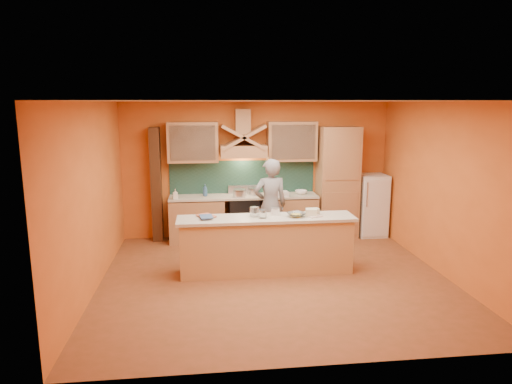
{
  "coord_description": "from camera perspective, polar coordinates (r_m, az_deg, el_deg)",
  "views": [
    {
      "loc": [
        -1.1,
        -6.83,
        2.78
      ],
      "look_at": [
        -0.2,
        0.9,
        1.25
      ],
      "focal_mm": 32.0,
      "sensor_mm": 36.0,
      "label": 1
    }
  ],
  "objects": [
    {
      "name": "grocery_bag_b",
      "position": [
        7.65,
        7.2,
        -2.41
      ],
      "size": [
        0.18,
        0.15,
        0.1
      ],
      "primitive_type": "cube",
      "rotation": [
        0.0,
        0.0,
        0.11
      ],
      "color": "beige",
      "rests_on": "island_top"
    },
    {
      "name": "upper_cabinet_left",
      "position": [
        9.2,
        -7.91,
        6.18
      ],
      "size": [
        1.0,
        0.35,
        0.8
      ],
      "primitive_type": "cube",
      "color": "tan",
      "rests_on": "wall_back"
    },
    {
      "name": "stove",
      "position": [
        9.37,
        -1.53,
        -3.26
      ],
      "size": [
        0.6,
        0.58,
        0.9
      ],
      "primitive_type": "cube",
      "color": "black",
      "rests_on": "floor"
    },
    {
      "name": "fridge",
      "position": [
        9.92,
        14.2,
        -1.59
      ],
      "size": [
        0.58,
        0.6,
        1.3
      ],
      "primitive_type": "cube",
      "color": "white",
      "rests_on": "floor"
    },
    {
      "name": "kitchen_scale",
      "position": [
        7.57,
        2.41,
        -2.48
      ],
      "size": [
        0.13,
        0.13,
        0.1
      ],
      "primitive_type": "cube",
      "rotation": [
        0.0,
        0.0,
        -0.02
      ],
      "color": "white",
      "rests_on": "island_top"
    },
    {
      "name": "ceiling",
      "position": [
        6.92,
        2.56,
        11.3
      ],
      "size": [
        5.5,
        5.0,
        0.01
      ],
      "primitive_type": "cube",
      "color": "white",
      "rests_on": "wall_back"
    },
    {
      "name": "soap_bottle_b",
      "position": [
        9.22,
        -6.38,
        0.24
      ],
      "size": [
        0.1,
        0.11,
        0.25
      ],
      "primitive_type": "imported",
      "rotation": [
        0.0,
        0.0,
        0.1
      ],
      "color": "#315887",
      "rests_on": "counter_top"
    },
    {
      "name": "book_lower",
      "position": [
        7.42,
        -7.01,
        -3.14
      ],
      "size": [
        0.35,
        0.38,
        0.03
      ],
      "primitive_type": "imported",
      "rotation": [
        0.0,
        0.0,
        0.51
      ],
      "color": "#BF6344",
      "rests_on": "island_top"
    },
    {
      "name": "bowl_back",
      "position": [
        9.45,
        5.65,
        -0.01
      ],
      "size": [
        0.3,
        0.3,
        0.08
      ],
      "primitive_type": "imported",
      "rotation": [
        0.0,
        0.0,
        -0.22
      ],
      "color": "white",
      "rests_on": "counter_top"
    },
    {
      "name": "counter_top",
      "position": [
        9.26,
        -1.54,
        -0.56
      ],
      "size": [
        3.0,
        0.62,
        0.04
      ],
      "primitive_type": "cube",
      "color": "beige",
      "rests_on": "base_cabinet_left"
    },
    {
      "name": "island_top",
      "position": [
        7.44,
        1.31,
        -3.33
      ],
      "size": [
        2.9,
        0.62,
        0.05
      ],
      "primitive_type": "cube",
      "color": "beige",
      "rests_on": "island_body"
    },
    {
      "name": "pot_small",
      "position": [
        9.3,
        -0.36,
        -0.08
      ],
      "size": [
        0.23,
        0.23,
        0.14
      ],
      "primitive_type": "cylinder",
      "rotation": [
        0.0,
        0.0,
        -0.29
      ],
      "color": "silver",
      "rests_on": "stove"
    },
    {
      "name": "wall_right",
      "position": [
        7.97,
        22.39,
        0.32
      ],
      "size": [
        0.02,
        5.0,
        2.8
      ],
      "primitive_type": "cube",
      "color": "orange",
      "rests_on": "floor"
    },
    {
      "name": "range_hood",
      "position": [
        9.17,
        -1.6,
        5.14
      ],
      "size": [
        0.92,
        0.5,
        0.24
      ],
      "primitive_type": "cube",
      "color": "tan",
      "rests_on": "wall_back"
    },
    {
      "name": "island_body",
      "position": [
        7.58,
        1.29,
        -6.85
      ],
      "size": [
        2.8,
        0.55,
        0.88
      ],
      "primitive_type": "cube",
      "color": "tan",
      "rests_on": "floor"
    },
    {
      "name": "jar_small",
      "position": [
        7.36,
        0.84,
        -2.76
      ],
      "size": [
        0.13,
        0.13,
        0.13
      ],
      "primitive_type": "cylinder",
      "rotation": [
        0.0,
        0.0,
        -0.0
      ],
      "color": "white",
      "rests_on": "island_top"
    },
    {
      "name": "pot_large",
      "position": [
        9.14,
        -2.09,
        -0.28
      ],
      "size": [
        0.31,
        0.31,
        0.14
      ],
      "primitive_type": "cylinder",
      "rotation": [
        0.0,
        0.0,
        0.24
      ],
      "color": "silver",
      "rests_on": "stove"
    },
    {
      "name": "dish_rack",
      "position": [
        9.18,
        3.13,
        -0.23
      ],
      "size": [
        0.3,
        0.24,
        0.1
      ],
      "primitive_type": "cube",
      "rotation": [
        0.0,
        0.0,
        0.07
      ],
      "color": "white",
      "rests_on": "counter_top"
    },
    {
      "name": "person",
      "position": [
        8.54,
        1.8,
        -1.69
      ],
      "size": [
        0.69,
        0.5,
        1.76
      ],
      "primitive_type": "imported",
      "rotation": [
        0.0,
        0.0,
        3.27
      ],
      "color": "gray",
      "rests_on": "floor"
    },
    {
      "name": "wall_front",
      "position": [
        4.68,
        7.32,
        -6.1
      ],
      "size": [
        5.5,
        0.02,
        2.8
      ],
      "primitive_type": "cube",
      "color": "orange",
      "rests_on": "floor"
    },
    {
      "name": "soap_bottle_a",
      "position": [
        9.04,
        -10.05,
        -0.26
      ],
      "size": [
        0.1,
        0.1,
        0.2
      ],
      "primitive_type": "imported",
      "rotation": [
        0.0,
        0.0,
        0.12
      ],
      "color": "white",
      "rests_on": "counter_top"
    },
    {
      "name": "backsplash",
      "position": [
        9.48,
        -1.71,
        1.86
      ],
      "size": [
        3.0,
        0.03,
        0.7
      ],
      "primitive_type": "cube",
      "color": "#1B3D34",
      "rests_on": "wall_back"
    },
    {
      "name": "floor",
      "position": [
        7.46,
        2.37,
        -10.74
      ],
      "size": [
        5.5,
        5.0,
        0.01
      ],
      "primitive_type": "cube",
      "color": "brown",
      "rests_on": "ground"
    },
    {
      "name": "jar_large",
      "position": [
        7.45,
        -0.19,
        -2.49
      ],
      "size": [
        0.2,
        0.2,
        0.16
      ],
      "primitive_type": "cylinder",
      "rotation": [
        0.0,
        0.0,
        0.36
      ],
      "color": "silver",
      "rests_on": "island_top"
    },
    {
      "name": "cloth",
      "position": [
        7.52,
        7.3,
        -3.02
      ],
      "size": [
        0.27,
        0.24,
        0.01
      ],
      "primitive_type": "cube",
      "rotation": [
        0.0,
        0.0,
        0.41
      ],
      "color": "beige",
      "rests_on": "island_top"
    },
    {
      "name": "wall_left",
      "position": [
        7.17,
        -19.81,
        -0.63
      ],
      "size": [
        0.02,
        5.0,
        2.8
      ],
      "primitive_type": "cube",
      "color": "orange",
      "rests_on": "floor"
    },
    {
      "name": "grocery_bag_a",
      "position": [
        7.54,
        6.92,
        -2.56
      ],
      "size": [
        0.21,
        0.18,
        0.12
      ],
      "primitive_type": "cube",
      "rotation": [
        0.0,
        0.0,
        -0.2
      ],
      "color": "beige",
      "rests_on": "island_top"
    },
    {
      "name": "pantry_column",
      "position": [
        9.59,
        10.14,
        1.19
      ],
      "size": [
        0.8,
        0.6,
        2.3
      ],
      "primitive_type": "cube",
      "color": "tan",
      "rests_on": "floor"
    },
    {
      "name": "upper_cabinet_right",
      "position": [
        9.37,
        4.49,
        6.34
      ],
      "size": [
        1.0,
        0.35,
        0.8
      ],
      "primitive_type": "cube",
      "color": "tan",
      "rests_on": "wall_back"
    },
    {
      "name": "base_cabinet_right",
      "position": [
        9.5,
        4.2,
        -3.2
      ],
      "size": [
        1.1,
        0.6,
        0.86
      ],
      "primitive_type": "cube",
      "color": "tan",
      "rests_on": "floor"
    },
    {
      "name": "trim_column_left",
      "position": [
        9.38,
        -12.35,
        0.88
      ],
      "size": [
        0.2,
        0.3,
        2.3
      ],
      "primitive_type": "cube",
      "color": "#472816",
      "rests_on": "floor"
    },
    {
      "name": "mixing_bowl",
      "position": [
        7.48,
        5.05,
        -2.83
      ],
      "size": [
        0.36,
        0.36,
        0.07
      ],
      "primitive_type": "imported",
      "rotation": [
        0.0,
        0.0,
        0.38
      ],
      "color": "silver",
      "rests_on": "island_top"
    },
    {
      "name": "book_upper",
      "position": [
        7.35,
        -7.03,
        -3.13
      ],
      "size": [
        0.23,
        0.3,
        0.02
      ],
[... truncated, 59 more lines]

